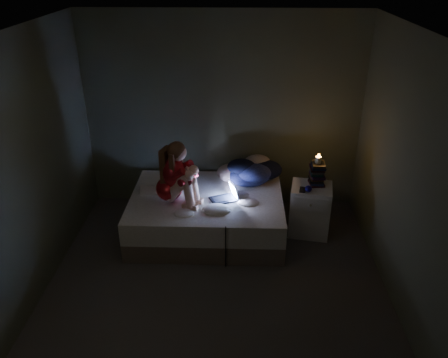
{
  "coord_description": "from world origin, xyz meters",
  "views": [
    {
      "loc": [
        0.21,
        -3.71,
        3.19
      ],
      "look_at": [
        0.05,
        1.0,
        0.8
      ],
      "focal_mm": 36.09,
      "sensor_mm": 36.0,
      "label": 1
    }
  ],
  "objects_px": {
    "phone": "(304,191)",
    "laptop": "(223,192)",
    "nightstand": "(310,209)",
    "woman": "(168,171)",
    "bed": "(207,214)",
    "candle": "(318,159)"
  },
  "relations": [
    {
      "from": "phone",
      "to": "nightstand",
      "type": "bearing_deg",
      "value": 47.89
    },
    {
      "from": "woman",
      "to": "phone",
      "type": "xyz_separation_m",
      "value": [
        1.6,
        0.05,
        -0.25
      ]
    },
    {
      "from": "laptop",
      "to": "bed",
      "type": "bearing_deg",
      "value": 134.61
    },
    {
      "from": "bed",
      "to": "phone",
      "type": "distance_m",
      "value": 1.24
    },
    {
      "from": "phone",
      "to": "candle",
      "type": "bearing_deg",
      "value": 49.26
    },
    {
      "from": "candle",
      "to": "woman",
      "type": "bearing_deg",
      "value": -172.34
    },
    {
      "from": "woman",
      "to": "laptop",
      "type": "height_order",
      "value": "woman"
    },
    {
      "from": "bed",
      "to": "woman",
      "type": "relative_size",
      "value": 2.36
    },
    {
      "from": "laptop",
      "to": "candle",
      "type": "distance_m",
      "value": 1.2
    },
    {
      "from": "phone",
      "to": "laptop",
      "type": "bearing_deg",
      "value": -178.64
    },
    {
      "from": "laptop",
      "to": "nightstand",
      "type": "relative_size",
      "value": 0.49
    },
    {
      "from": "woman",
      "to": "nightstand",
      "type": "distance_m",
      "value": 1.82
    },
    {
      "from": "nightstand",
      "to": "candle",
      "type": "relative_size",
      "value": 8.06
    },
    {
      "from": "laptop",
      "to": "candle",
      "type": "height_order",
      "value": "candle"
    },
    {
      "from": "woman",
      "to": "nightstand",
      "type": "xyz_separation_m",
      "value": [
        1.71,
        0.17,
        -0.58
      ]
    },
    {
      "from": "bed",
      "to": "phone",
      "type": "xyz_separation_m",
      "value": [
        1.17,
        -0.08,
        0.4
      ]
    },
    {
      "from": "bed",
      "to": "woman",
      "type": "height_order",
      "value": "woman"
    },
    {
      "from": "bed",
      "to": "candle",
      "type": "relative_size",
      "value": 23.15
    },
    {
      "from": "laptop",
      "to": "nightstand",
      "type": "distance_m",
      "value": 1.12
    },
    {
      "from": "laptop",
      "to": "woman",
      "type": "bearing_deg",
      "value": 160.36
    },
    {
      "from": "woman",
      "to": "phone",
      "type": "distance_m",
      "value": 1.63
    },
    {
      "from": "nightstand",
      "to": "phone",
      "type": "bearing_deg",
      "value": -123.58
    }
  ]
}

